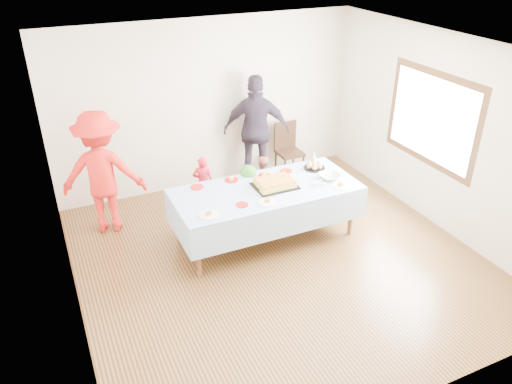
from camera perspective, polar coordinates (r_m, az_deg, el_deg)
ground at (r=6.65m, az=2.49°, el=-7.58°), size 5.00×5.00×0.00m
room_walls at (r=5.82m, az=3.31°, el=6.85°), size 5.04×5.04×2.72m
party_table at (r=6.69m, az=1.15°, el=-0.00°), size 2.50×1.10×0.78m
birthday_cake at (r=6.69m, az=2.17°, el=1.00°), size 0.57×0.44×0.10m
rolls_tray at (r=7.24m, az=6.69°, el=2.97°), size 0.31×0.31×0.09m
punch_bowl at (r=6.97m, az=8.40°, el=1.77°), size 0.29×0.29×0.07m
party_hat at (r=7.42m, az=6.60°, el=4.08°), size 0.11×0.11×0.19m
fork_pile at (r=6.76m, az=7.11°, el=0.97°), size 0.24×0.18×0.07m
plate_red_far_a at (r=6.73m, az=-6.75°, el=0.58°), size 0.18×0.18×0.01m
plate_red_far_b at (r=6.88m, az=-2.81°, el=1.40°), size 0.19×0.19×0.01m
plate_red_far_c at (r=7.00m, az=0.96°, el=1.93°), size 0.17×0.17×0.01m
plate_red_far_d at (r=7.13m, az=3.47°, el=2.41°), size 0.17×0.17×0.01m
plate_red_near at (r=6.26m, az=-1.60°, el=-1.46°), size 0.16×0.16×0.01m
plate_white_left at (r=6.08m, az=-5.42°, el=-2.62°), size 0.25×0.25×0.01m
plate_white_mid at (r=6.32m, az=1.29°, el=-1.18°), size 0.23×0.23×0.01m
plate_white_right at (r=6.80m, az=9.62°, el=0.69°), size 0.23×0.23×0.01m
dining_chair at (r=8.61m, az=3.64°, el=5.21°), size 0.41×0.41×0.94m
toddler_left at (r=7.61m, az=-6.06°, el=1.07°), size 0.37×0.31×0.86m
toddler_mid at (r=7.19m, az=-0.86°, el=-0.31°), size 0.49×0.36×0.91m
toddler_right at (r=7.64m, az=0.66°, el=1.22°), size 0.47×0.41×0.83m
adult_left at (r=7.16m, az=-17.17°, el=2.10°), size 1.29×0.97×1.77m
adult_right at (r=8.22m, az=0.06°, el=7.08°), size 1.16×0.86×1.83m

